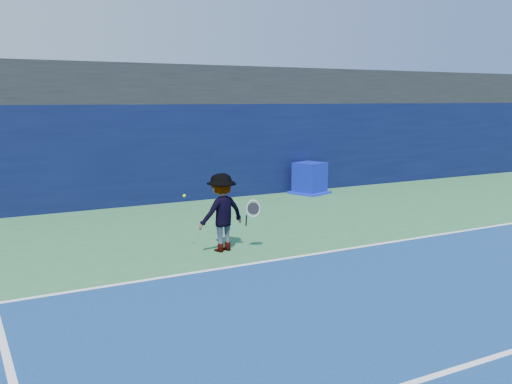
{
  "coord_description": "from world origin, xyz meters",
  "views": [
    {
      "loc": [
        -5.46,
        -6.4,
        3.16
      ],
      "look_at": [
        0.86,
        5.2,
        1.0
      ],
      "focal_mm": 40.0,
      "sensor_mm": 36.0,
      "label": 1
    }
  ],
  "objects": [
    {
      "name": "stadium_band",
      "position": [
        0.0,
        11.5,
        3.6
      ],
      "size": [
        36.0,
        3.0,
        1.2
      ],
      "primitive_type": "cube",
      "color": "black",
      "rests_on": "back_wall_assembly"
    },
    {
      "name": "baseline",
      "position": [
        0.0,
        3.0,
        0.01
      ],
      "size": [
        24.0,
        0.1,
        0.01
      ],
      "primitive_type": "cube",
      "color": "white",
      "rests_on": "ground"
    },
    {
      "name": "back_wall_assembly",
      "position": [
        -0.0,
        10.5,
        1.5
      ],
      "size": [
        36.0,
        1.03,
        3.0
      ],
      "color": "#090F33",
      "rests_on": "ground"
    },
    {
      "name": "ground",
      "position": [
        0.0,
        0.0,
        0.0
      ],
      "size": [
        80.0,
        80.0,
        0.0
      ],
      "primitive_type": "plane",
      "color": "#316D3E",
      "rests_on": "ground"
    },
    {
      "name": "tennis_player",
      "position": [
        -0.51,
        4.19,
        0.82
      ],
      "size": [
        1.32,
        0.79,
        1.64
      ],
      "color": "silver",
      "rests_on": "ground"
    },
    {
      "name": "service_line",
      "position": [
        0.0,
        -2.0,
        0.01
      ],
      "size": [
        24.0,
        0.1,
        0.01
      ],
      "primitive_type": "cube",
      "color": "white",
      "rests_on": "ground"
    },
    {
      "name": "tennis_ball",
      "position": [
        -1.23,
        4.44,
        1.2
      ],
      "size": [
        0.06,
        0.06,
        0.06
      ],
      "color": "#A6D117",
      "rests_on": "ground"
    },
    {
      "name": "equipment_cart",
      "position": [
        5.24,
        9.45,
        0.48
      ],
      "size": [
        1.4,
        1.4,
        1.05
      ],
      "color": "#0B169D",
      "rests_on": "ground"
    }
  ]
}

